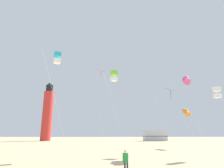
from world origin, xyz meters
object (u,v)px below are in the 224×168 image
Objects in this scene: kite_box_white at (217,93)px; rv_van_silver at (155,136)px; kite_tube_orange at (186,112)px; kite_box_lime at (114,76)px; kite_diamond_scarlet at (101,74)px; kite_tube_rainbow at (186,80)px; kite_flyer_standing at (126,158)px; lighthouse_distant at (47,113)px; kite_diamond_blue at (170,92)px; kite_box_cyan at (57,58)px.

rv_van_silver is (2.11, 35.41, -4.81)m from kite_box_white.
kite_box_lime is at bearing -139.52° from kite_tube_orange.
kite_box_white is 1.13× the size of kite_tube_orange.
kite_diamond_scarlet is (-1.72, 9.40, 3.18)m from kite_box_lime.
kite_tube_rainbow is (9.88, -8.62, -3.39)m from kite_diamond_scarlet.
kite_flyer_standing is 46.99m from lighthouse_distant.
kite_tube_orange is 39.34m from lighthouse_distant.
kite_diamond_scarlet is 1.85× the size of rv_van_silver.
kite_box_white is 35.79m from rv_van_silver.
kite_box_lime reaches higher than kite_diamond_blue.
kite_diamond_scarlet is (-12.37, 10.04, 5.07)m from kite_box_white.
kite_box_white is 0.56× the size of kite_diamond_scarlet.
kite_box_lime is at bearing 15.00° from kite_box_cyan.
kite_box_cyan is 41.56m from rv_van_silver.
kite_box_white is 1.04× the size of rv_van_silver.
kite_tube_rainbow is 0.51× the size of lighthouse_distant.
kite_tube_rainbow is at bearing 5.48° from kite_box_lime.
kite_box_white is 10.84m from kite_box_lime.
kite_flyer_standing is at bearing -82.37° from kite_diamond_scarlet.
kite_diamond_blue is (12.50, 3.80, -2.60)m from kite_box_cyan.
kite_box_lime is 1.01× the size of kite_tube_rainbow.
kite_diamond_blue is 0.84× the size of kite_box_lime.
kite_box_cyan is (-16.41, -0.91, 3.26)m from kite_box_white.
kite_tube_orange is 15.66m from kite_box_lime.
kite_flyer_standing is at bearing -124.53° from kite_diamond_blue.
lighthouse_distant is (-29.61, 25.78, 2.53)m from kite_tube_orange.
kite_box_white is 46.30m from lighthouse_distant.
kite_tube_orange is 9.34m from kite_diamond_blue.
kite_tube_rainbow reaches higher than kite_tube_orange.
kite_tube_rainbow is 43.63m from lighthouse_distant.
kite_diamond_blue is 0.61× the size of kite_diamond_scarlet.
lighthouse_distant is 2.58× the size of rv_van_silver.
kite_diamond_blue is 1.12× the size of rv_van_silver.
kite_diamond_scarlet is 13.54m from kite_tube_rainbow.
kite_box_lime reaches higher than rv_van_silver.
lighthouse_distant reaches higher than kite_flyer_standing.
kite_box_white is 3.32m from kite_tube_rainbow.
kite_tube_orange is 14.71m from kite_diamond_scarlet.
kite_box_lime is 0.72× the size of kite_diamond_scarlet.
kite_box_white is 0.79× the size of kite_tube_rainbow.
lighthouse_distant reaches higher than kite_tube_rainbow.
kite_box_white is 0.40× the size of lighthouse_distant.
kite_box_white is at bearing -51.90° from lighthouse_distant.
kite_box_cyan reaches higher than kite_diamond_blue.
lighthouse_distant is at bearing 138.96° from kite_tube_orange.
kite_diamond_scarlet is at bearing -58.48° from lighthouse_distant.
kite_flyer_standing is at bearing -40.56° from kite_box_cyan.
kite_diamond_scarlet is at bearing 69.73° from kite_box_cyan.
kite_box_white is at bearing -137.88° from kite_flyer_standing.
kite_tube_orange is 0.60× the size of kite_box_cyan.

